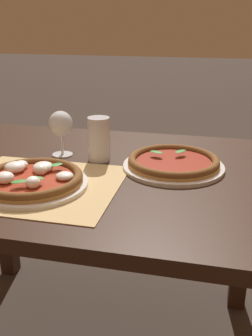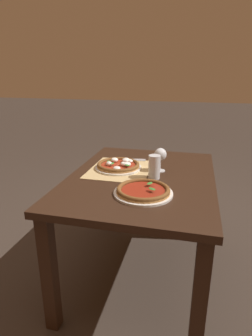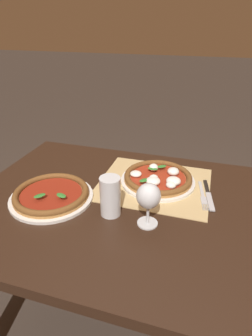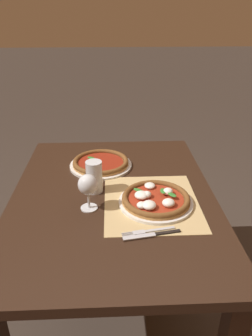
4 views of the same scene
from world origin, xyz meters
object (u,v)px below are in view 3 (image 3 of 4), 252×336
object	(u,v)px
wine_glass	(149,198)
fork	(203,195)
pizza_far	(51,195)
pizza_near	(158,178)
pint_glass	(110,197)
knife	(208,195)

from	to	relation	value
wine_glass	fork	world-z (taller)	wine_glass
pizza_far	fork	bearing A→B (deg)	-161.49
pizza_far	pizza_near	bearing A→B (deg)	-147.36
pizza_far	pint_glass	distance (m)	0.25
wine_glass	fork	size ratio (longest dim) A/B	0.78
knife	wine_glass	bearing A→B (deg)	51.17
wine_glass	pint_glass	xyz separation A→B (m)	(0.14, -0.02, -0.04)
pint_glass	fork	bearing A→B (deg)	-145.98
pizza_near	fork	distance (m)	0.19
pizza_far	wine_glass	xyz separation A→B (m)	(-0.39, 0.04, 0.09)
pizza_near	wine_glass	size ratio (longest dim) A/B	2.00
pizza_near	fork	xyz separation A→B (m)	(-0.19, 0.05, -0.02)
pint_glass	knife	bearing A→B (deg)	-146.40
pizza_near	pint_glass	xyz separation A→B (m)	(0.12, 0.26, 0.05)
pizza_far	pint_glass	xyz separation A→B (m)	(-0.25, 0.02, 0.05)
wine_glass	knife	xyz separation A→B (m)	(-0.19, -0.24, -0.10)
knife	pizza_near	bearing A→B (deg)	-10.62
fork	knife	distance (m)	0.02
pizza_far	wine_glass	distance (m)	0.40
wine_glass	fork	bearing A→B (deg)	-126.84
pizza_near	fork	world-z (taller)	pizza_near
pizza_near	fork	size ratio (longest dim) A/B	1.55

